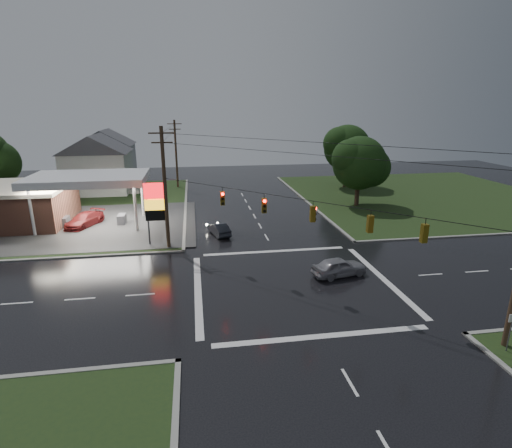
{
  "coord_description": "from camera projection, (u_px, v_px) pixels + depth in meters",
  "views": [
    {
      "loc": [
        -6.94,
        -26.2,
        12.73
      ],
      "look_at": [
        -1.88,
        5.86,
        3.0
      ],
      "focal_mm": 28.0,
      "sensor_mm": 36.0,
      "label": 1
    }
  ],
  "objects": [
    {
      "name": "utility_pole_nw",
      "position": [
        165.0,
        187.0,
        35.41
      ],
      "size": [
        2.2,
        0.32,
        11.0
      ],
      "color": "#382619",
      "rests_on": "ground"
    },
    {
      "name": "tree_ne_near",
      "position": [
        360.0,
        163.0,
        50.8
      ],
      "size": [
        7.99,
        6.8,
        8.98
      ],
      "color": "black",
      "rests_on": "ground"
    },
    {
      "name": "ground",
      "position": [
        293.0,
        284.0,
        29.48
      ],
      "size": [
        120.0,
        120.0,
        0.0
      ],
      "primitive_type": "plane",
      "color": "black",
      "rests_on": "ground"
    },
    {
      "name": "tree_ne_far",
      "position": [
        348.0,
        148.0,
        62.43
      ],
      "size": [
        8.46,
        7.2,
        9.8
      ],
      "color": "black",
      "rests_on": "ground"
    },
    {
      "name": "house_near",
      "position": [
        98.0,
        163.0,
        59.15
      ],
      "size": [
        11.05,
        8.48,
        8.6
      ],
      "color": "silver",
      "rests_on": "ground"
    },
    {
      "name": "car_north",
      "position": [
        219.0,
        229.0,
        40.45
      ],
      "size": [
        2.3,
        3.99,
        1.24
      ],
      "primitive_type": "imported",
      "rotation": [
        0.0,
        0.0,
        3.42
      ],
      "color": "black",
      "rests_on": "ground"
    },
    {
      "name": "pylon_sign",
      "position": [
        156.0,
        203.0,
        36.69
      ],
      "size": [
        2.0,
        0.35,
        6.0
      ],
      "color": "#59595E",
      "rests_on": "ground"
    },
    {
      "name": "house_far",
      "position": [
        107.0,
        154.0,
        70.35
      ],
      "size": [
        11.05,
        8.48,
        8.6
      ],
      "color": "silver",
      "rests_on": "ground"
    },
    {
      "name": "utility_pole_n",
      "position": [
        176.0,
        153.0,
        62.44
      ],
      "size": [
        2.2,
        0.32,
        10.5
      ],
      "color": "#382619",
      "rests_on": "ground"
    },
    {
      "name": "car_pump",
      "position": [
        84.0,
        220.0,
        43.26
      ],
      "size": [
        4.0,
        5.52,
        1.49
      ],
      "primitive_type": "imported",
      "rotation": [
        0.0,
        0.0,
        -0.42
      ],
      "color": "maroon",
      "rests_on": "ground"
    },
    {
      "name": "grass_nw",
      "position": [
        42.0,
        210.0,
        50.19
      ],
      "size": [
        36.0,
        36.0,
        0.08
      ],
      "primitive_type": "cube",
      "color": "#1D3116",
      "rests_on": "ground"
    },
    {
      "name": "grass_ne",
      "position": [
        424.0,
        196.0,
        57.95
      ],
      "size": [
        36.0,
        36.0,
        0.08
      ],
      "primitive_type": "cube",
      "color": "#1D3116",
      "rests_on": "ground"
    },
    {
      "name": "gas_station",
      "position": [
        21.0,
        202.0,
        43.55
      ],
      "size": [
        26.2,
        18.0,
        5.6
      ],
      "color": "#2D2D2D",
      "rests_on": "ground"
    },
    {
      "name": "car_crossing",
      "position": [
        339.0,
        267.0,
        30.76
      ],
      "size": [
        4.53,
        2.56,
        1.45
      ],
      "primitive_type": "imported",
      "rotation": [
        0.0,
        0.0,
        1.78
      ],
      "color": "gray",
      "rests_on": "ground"
    },
    {
      "name": "traffic_signals",
      "position": [
        296.0,
        199.0,
        27.6
      ],
      "size": [
        26.87,
        26.87,
        1.47
      ],
      "color": "black",
      "rests_on": "ground"
    }
  ]
}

